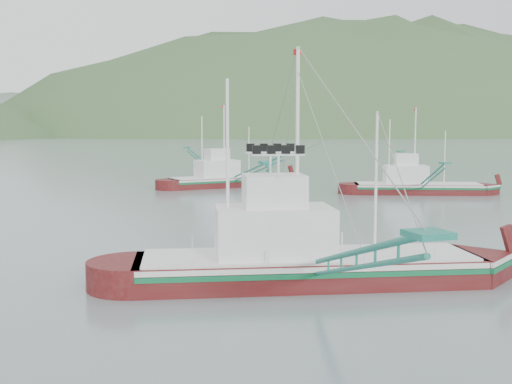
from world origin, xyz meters
name	(u,v)px	position (x,y,z in m)	size (l,w,h in m)	color
ground	(293,269)	(0.00, 0.00, 0.00)	(1200.00, 1200.00, 0.00)	slate
main_boat	(304,240)	(-0.61, -2.82, 1.98)	(15.77, 27.36, 11.20)	#490C0C
bg_boat_far	(227,172)	(7.92, 41.56, 1.69)	(14.05, 24.44, 9.98)	#490C0C
bg_boat_right	(417,176)	(24.45, 28.15, 1.88)	(13.24, 22.39, 9.44)	#490C0C
headland_right	(379,134)	(240.00, 430.00, 0.00)	(684.00, 432.00, 306.00)	#36562C
ridge_distant	(98,133)	(30.00, 560.00, 0.00)	(960.00, 400.00, 240.00)	slate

